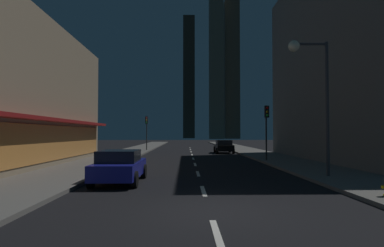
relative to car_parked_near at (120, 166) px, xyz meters
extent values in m
cube|color=black|center=(3.60, 26.71, -0.79)|extent=(78.00, 136.00, 0.10)
cube|color=#605E59|center=(10.60, 26.71, -0.67)|extent=(4.00, 76.00, 0.15)
cube|color=#605E59|center=(-3.40, 26.71, -0.67)|extent=(4.00, 76.00, 0.15)
cube|color=silver|center=(3.60, -7.29, -0.73)|extent=(0.16, 2.20, 0.01)
cube|color=silver|center=(3.60, -2.09, -0.73)|extent=(0.16, 2.20, 0.01)
cube|color=silver|center=(3.60, 3.11, -0.73)|extent=(0.16, 2.20, 0.01)
cube|color=silver|center=(3.60, 8.31, -0.73)|extent=(0.16, 2.20, 0.01)
cube|color=silver|center=(3.60, 13.51, -0.73)|extent=(0.16, 2.20, 0.01)
cube|color=silver|center=(3.60, 18.71, -0.73)|extent=(0.16, 2.20, 0.01)
cube|color=silver|center=(3.60, 23.91, -0.73)|extent=(0.16, 2.20, 0.01)
cube|color=silver|center=(3.60, 29.11, -0.73)|extent=(0.16, 2.20, 0.01)
cube|color=silver|center=(3.60, 34.31, -0.73)|extent=(0.16, 2.20, 0.01)
cube|color=#D88C3F|center=(-5.40, 6.26, 0.86)|extent=(0.10, 18.39, 2.20)
cube|color=maroon|center=(-5.00, 6.26, 2.26)|extent=(0.90, 18.99, 0.20)
cube|color=slate|center=(18.10, 10.71, 7.33)|extent=(11.00, 20.00, 16.13)
cube|color=#302E24|center=(4.55, 137.85, 28.40)|extent=(5.49, 7.55, 58.27)
cube|color=brown|center=(15.74, 117.26, 38.31)|extent=(5.69, 6.02, 78.11)
cube|color=#3E3B2E|center=(22.98, 124.10, 29.15)|extent=(6.34, 8.95, 59.78)
cube|color=navy|center=(0.00, 0.05, -0.13)|extent=(1.80, 4.20, 0.65)
cube|color=black|center=(0.00, -0.15, 0.43)|extent=(1.64, 2.00, 0.55)
cylinder|color=black|center=(-0.88, 1.45, -0.40)|extent=(0.22, 0.68, 0.68)
cylinder|color=black|center=(0.88, 1.45, -0.40)|extent=(0.22, 0.68, 0.68)
cylinder|color=black|center=(-0.88, -1.35, -0.40)|extent=(0.22, 0.68, 0.68)
cylinder|color=black|center=(0.88, -1.35, -0.40)|extent=(0.22, 0.68, 0.68)
sphere|color=white|center=(-0.55, 2.10, -0.08)|extent=(0.18, 0.18, 0.18)
sphere|color=white|center=(0.55, 2.10, -0.08)|extent=(0.18, 0.18, 0.18)
cube|color=black|center=(7.20, 21.32, -0.13)|extent=(1.80, 4.20, 0.65)
cube|color=black|center=(7.20, 21.12, 0.43)|extent=(1.64, 2.00, 0.55)
cylinder|color=black|center=(6.32, 22.72, -0.40)|extent=(0.22, 0.68, 0.68)
cylinder|color=black|center=(8.08, 22.72, -0.40)|extent=(0.22, 0.68, 0.68)
cylinder|color=black|center=(6.32, 19.92, -0.40)|extent=(0.22, 0.68, 0.68)
cylinder|color=black|center=(8.08, 19.92, -0.40)|extent=(0.22, 0.68, 0.68)
sphere|color=white|center=(6.65, 23.37, -0.08)|extent=(0.18, 0.18, 0.18)
sphere|color=white|center=(7.75, 23.37, -0.08)|extent=(0.18, 0.18, 0.18)
cylinder|color=yellow|center=(9.34, -3.99, -0.29)|extent=(0.10, 0.10, 0.10)
cylinder|color=#B2B2B2|center=(-2.30, 12.72, -0.32)|extent=(0.22, 0.22, 0.55)
sphere|color=#B2B2B2|center=(-2.30, 12.72, -0.04)|extent=(0.21, 0.21, 0.21)
cylinder|color=#B2B2B2|center=(-2.30, 12.72, -0.56)|extent=(0.30, 0.30, 0.06)
cylinder|color=#B2B2B2|center=(-2.46, 12.72, -0.29)|extent=(0.10, 0.10, 0.10)
cylinder|color=#B2B2B2|center=(-2.14, 12.72, -0.29)|extent=(0.10, 0.10, 0.10)
cylinder|color=#2D2D2D|center=(9.10, 9.96, 1.51)|extent=(0.12, 0.12, 4.20)
cube|color=black|center=(9.10, 9.76, 3.11)|extent=(0.32, 0.24, 0.90)
sphere|color=red|center=(9.10, 9.63, 3.39)|extent=(0.18, 0.18, 0.18)
sphere|color=#F2B20C|center=(9.10, 9.63, 3.11)|extent=(0.18, 0.18, 0.18)
sphere|color=#19D833|center=(9.10, 9.63, 2.83)|extent=(0.18, 0.18, 0.18)
cylinder|color=#2D2D2D|center=(-1.90, 25.37, 1.51)|extent=(0.12, 0.12, 4.20)
cube|color=black|center=(-1.90, 25.17, 3.11)|extent=(0.32, 0.24, 0.90)
sphere|color=red|center=(-1.90, 25.04, 3.39)|extent=(0.18, 0.18, 0.18)
sphere|color=#F2B20C|center=(-1.90, 25.04, 3.11)|extent=(0.18, 0.18, 0.18)
sphere|color=#19D833|center=(-1.90, 25.04, 2.83)|extent=(0.18, 0.18, 0.18)
cylinder|color=#38383D|center=(9.80, 1.02, 2.66)|extent=(0.16, 0.16, 6.50)
cylinder|color=#38383D|center=(9.00, 1.02, 5.81)|extent=(1.60, 0.12, 0.12)
sphere|color=#FCF7CC|center=(8.20, 1.02, 5.71)|extent=(0.56, 0.56, 0.56)
camera|label=1|loc=(2.92, -14.22, 1.44)|focal=29.76mm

